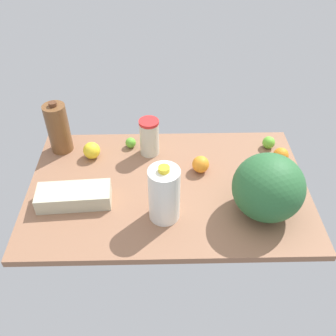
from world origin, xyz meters
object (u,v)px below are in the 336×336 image
watermelon (268,187)px  chocolate_milk_jug (58,128)px  milk_jug (164,194)px  tumbler_cup (149,137)px  egg_carton (74,196)px  orange_far_back (201,164)px  orange_beside_bowl (281,155)px  lime_near_front (131,143)px  lime_loose (269,142)px  lemon_by_jug (92,150)px

watermelon → chocolate_milk_jug: watermelon is taller
watermelon → chocolate_milk_jug: 97.70cm
milk_jug → tumbler_cup: bearing=-81.0°
egg_carton → watermelon: watermelon is taller
watermelon → orange_far_back: (23.08, -24.82, -9.27)cm
orange_beside_bowl → lime_near_front: bearing=-10.0°
lime_loose → lime_near_front: lime_loose is taller
chocolate_milk_jug → milk_jug: (-48.50, 43.74, -0.28)cm
egg_carton → watermelon: 77.12cm
egg_carton → chocolate_milk_jug: 38.70cm
lime_loose → lime_near_front: 66.55cm
watermelon → lemon_by_jug: (72.93, -35.62, -9.15)cm
egg_carton → lime_loose: bearing=-162.0°
egg_carton → orange_beside_bowl: 93.91cm
tumbler_cup → orange_beside_bowl: 61.15cm
egg_carton → lemon_by_jug: 29.42cm
lemon_by_jug → lime_near_front: (-17.63, -7.47, -1.43)cm
lime_loose → orange_far_back: 38.03cm
lime_near_front → egg_carton: bearing=60.3°
tumbler_cup → chocolate_milk_jug: 42.41cm
lime_loose → egg_carton: bearing=21.7°
tumbler_cup → milk_jug: size_ratio=0.71×
orange_far_back → tumbler_cup: bearing=-31.0°
tumbler_cup → orange_beside_bowl: (-60.40, 7.74, -5.54)cm
tumbler_cup → lime_near_front: bearing=-25.9°
lemon_by_jug → lime_loose: bearing=-176.2°
lime_loose → lime_near_front: (66.53, -1.88, -0.47)cm
egg_carton → milk_jug: size_ratio=1.17×
egg_carton → milk_jug: 38.42cm
orange_far_back → orange_beside_bowl: bearing=-170.9°
orange_beside_bowl → lime_loose: bearing=-72.9°
egg_carton → lime_near_front: size_ratio=5.92×
lemon_by_jug → orange_beside_bowl: (-87.35, 4.79, -0.40)cm
tumbler_cup → orange_far_back: tumbler_cup is taller
lime_loose → orange_beside_bowl: (-3.20, 10.38, 0.56)cm
chocolate_milk_jug → tumbler_cup: bearing=175.1°
chocolate_milk_jug → lime_near_front: (-32.82, -0.90, -9.66)cm
chocolate_milk_jug → milk_jug: 65.31cm
orange_beside_bowl → egg_carton: bearing=15.1°
lemon_by_jug → orange_far_back: lemon_by_jug is taller
orange_beside_bowl → milk_jug: bearing=30.9°
milk_jug → lemon_by_jug: 50.54cm
watermelon → orange_beside_bowl: bearing=-115.1°
watermelon → chocolate_milk_jug: size_ratio=1.06×
milk_jug → lime_loose: 67.03cm
egg_carton → orange_beside_bowl: orange_beside_bowl is taller
lime_loose → orange_beside_bowl: orange_beside_bowl is taller
lime_near_front → orange_far_back: bearing=150.4°
lemon_by_jug → orange_far_back: bearing=167.8°
orange_beside_bowl → orange_far_back: 37.98cm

